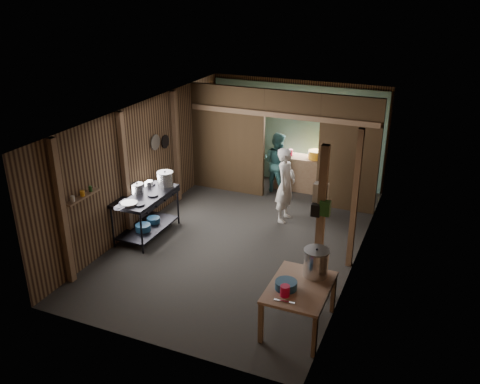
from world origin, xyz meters
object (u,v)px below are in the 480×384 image
at_px(gas_range, 147,215).
at_px(stove_pot_large, 165,180).
at_px(pink_bucket, 285,291).
at_px(yellow_tub, 316,155).
at_px(cook, 286,185).
at_px(stock_pot, 316,263).
at_px(prep_table, 299,306).

bearing_deg(gas_range, stove_pot_large, 71.89).
bearing_deg(pink_bucket, gas_range, 151.05).
bearing_deg(yellow_tub, cook, -95.11).
xyz_separation_m(stove_pot_large, pink_bucket, (3.41, -2.50, -0.25)).
bearing_deg(cook, gas_range, 130.16).
bearing_deg(pink_bucket, stock_pot, 69.72).
bearing_deg(gas_range, stock_pot, -18.50).
relative_size(stock_pot, yellow_tub, 1.27).
bearing_deg(yellow_tub, stock_pot, -74.94).
bearing_deg(prep_table, yellow_tub, 102.68).
height_order(gas_range, pink_bucket, gas_range).
bearing_deg(cook, stock_pot, -150.56).
relative_size(gas_range, pink_bucket, 9.24).
distance_m(prep_table, yellow_tub, 5.39).
bearing_deg(yellow_tub, stove_pot_large, -127.80).
bearing_deg(pink_bucket, stove_pot_large, 143.76).
relative_size(gas_range, prep_table, 1.26).
distance_m(stove_pot_large, cook, 2.54).
relative_size(stock_pot, cook, 0.28).
distance_m(gas_range, yellow_tub, 4.40).
xyz_separation_m(stock_pot, cook, (-1.47, 3.04, -0.11)).
relative_size(prep_table, yellow_tub, 3.35).
xyz_separation_m(yellow_tub, cook, (-0.16, -1.81, -0.13)).
bearing_deg(stove_pot_large, gas_range, -108.11).
bearing_deg(stove_pot_large, yellow_tub, 52.20).
xyz_separation_m(stove_pot_large, cook, (2.20, 1.23, -0.23)).
bearing_deg(pink_bucket, cook, 107.95).
bearing_deg(gas_range, cook, 36.49).
xyz_separation_m(gas_range, yellow_tub, (2.53, 3.57, 0.50)).
height_order(prep_table, pink_bucket, pink_bucket).
bearing_deg(stove_pot_large, prep_table, -31.63).
relative_size(prep_table, stock_pot, 2.63).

